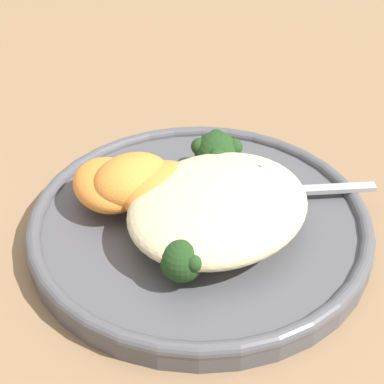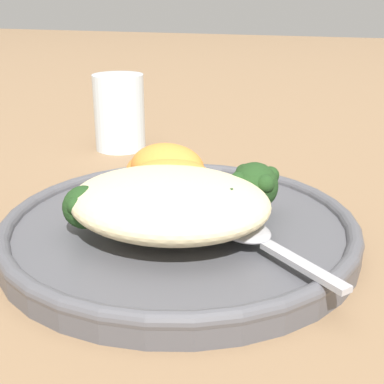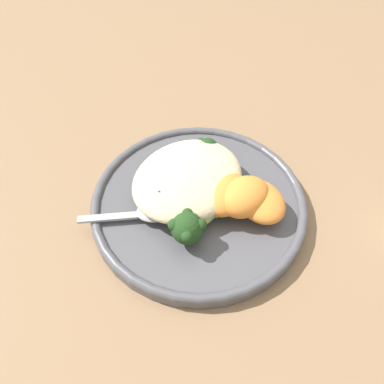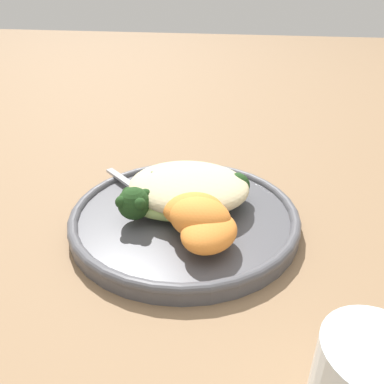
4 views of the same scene
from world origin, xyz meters
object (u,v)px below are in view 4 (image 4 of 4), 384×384
Objects in this scene: plate at (185,216)px; broccoli_stalk_2 at (158,189)px; sweet_potato_chunk_1 at (209,232)px; broccoli_stalk_1 at (180,197)px; sweet_potato_chunk_0 at (194,209)px; broccoli_stalk_0 at (224,193)px; broccoli_stalk_3 at (144,206)px; quinoa_mound at (189,186)px; spoon at (141,191)px; sweet_potato_chunk_2 at (200,218)px.

plate is 0.05m from broccoli_stalk_2.
sweet_potato_chunk_1 is (0.04, -0.06, 0.03)m from plate.
broccoli_stalk_1 is 0.04m from sweet_potato_chunk_0.
broccoli_stalk_3 reaches higher than broccoli_stalk_0.
quinoa_mound is 1.76× the size of broccoli_stalk_2.
broccoli_stalk_0 is at bearing -140.65° from spoon.
plate is 1.86× the size of quinoa_mound.
spoon is (-0.06, 0.00, -0.01)m from quinoa_mound.
quinoa_mound is at bearing -141.90° from spoon.
broccoli_stalk_1 is 0.06m from spoon.
quinoa_mound reaches higher than sweet_potato_chunk_1.
broccoli_stalk_1 is at bearing -114.60° from quinoa_mound.
sweet_potato_chunk_1 is 0.65× the size of spoon.
sweet_potato_chunk_2 reaches higher than plate.
broccoli_stalk_2 and sweet_potato_chunk_0 have the same top height.
sweet_potato_chunk_2 is (0.01, -0.02, 0.00)m from sweet_potato_chunk_0.
broccoli_stalk_0 is at bearing -150.43° from broccoli_stalk_3.
plate is 2.86× the size of broccoli_stalk_3.
sweet_potato_chunk_1 is (0.02, -0.04, -0.00)m from sweet_potato_chunk_0.
broccoli_stalk_3 is at bearing 127.69° from broccoli_stalk_1.
spoon is at bearing 139.20° from sweet_potato_chunk_1.
broccoli_stalk_2 is at bearing 161.76° from plate.
broccoli_stalk_1 reaches higher than plate.
sweet_potato_chunk_1 is at bearing -58.11° from plate.
sweet_potato_chunk_0 is (0.06, 0.00, 0.00)m from broccoli_stalk_3.
spoon is at bearing 130.51° from broccoli_stalk_0.
quinoa_mound is at bearing -130.79° from broccoli_stalk_3.
broccoli_stalk_2 is (-0.04, 0.01, 0.03)m from plate.
broccoli_stalk_2 is at bearing 136.39° from sweet_potato_chunk_2.
sweet_potato_chunk_1 is (0.05, -0.07, 0.00)m from broccoli_stalk_1.
broccoli_stalk_2 is at bearing 139.01° from broccoli_stalk_0.
broccoli_stalk_2 is at bearing -98.76° from broccoli_stalk_3.
quinoa_mound is 0.07m from sweet_potato_chunk_2.
sweet_potato_chunk_1 is at bearing -176.08° from broccoli_stalk_2.
broccoli_stalk_3 is (-0.04, -0.03, 0.03)m from plate.
broccoli_stalk_0 is at bearing 87.76° from sweet_potato_chunk_1.
sweet_potato_chunk_1 reaches higher than plate.
broccoli_stalk_1 is 0.06m from sweet_potato_chunk_2.
broccoli_stalk_3 reaches higher than spoon.
sweet_potato_chunk_2 is (0.07, -0.02, 0.00)m from broccoli_stalk_3.
broccoli_stalk_0 reaches higher than broccoli_stalk_1.
sweet_potato_chunk_2 reaches higher than broccoli_stalk_2.
sweet_potato_chunk_0 is at bearing -173.68° from spoon.
spoon is at bearing 141.10° from sweet_potato_chunk_2.
sweet_potato_chunk_2 is (0.03, -0.07, 0.00)m from quinoa_mound.
broccoli_stalk_1 is 0.77× the size of spoon.
broccoli_stalk_2 is 0.04m from broccoli_stalk_3.
plate is 3.95× the size of sweet_potato_chunk_0.
sweet_potato_chunk_0 reaches higher than broccoli_stalk_0.
broccoli_stalk_0 is 1.00× the size of spoon.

